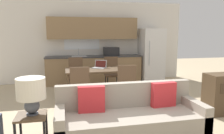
% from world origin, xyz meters
% --- Properties ---
extents(wall_back, '(6.40, 0.07, 2.70)m').
position_xyz_m(wall_back, '(-0.00, 4.63, 1.35)').
color(wall_back, silver).
rests_on(wall_back, ground_plane).
extents(kitchen_counter, '(3.14, 0.65, 2.15)m').
position_xyz_m(kitchen_counter, '(0.01, 4.33, 0.84)').
color(kitchen_counter, '#8E704C').
rests_on(kitchen_counter, ground_plane).
extents(refrigerator, '(0.74, 0.78, 1.79)m').
position_xyz_m(refrigerator, '(1.99, 4.21, 0.90)').
color(refrigerator, white).
rests_on(refrigerator, ground_plane).
extents(dining_table, '(1.62, 0.82, 0.76)m').
position_xyz_m(dining_table, '(-0.14, 2.47, 0.69)').
color(dining_table, brown).
rests_on(dining_table, ground_plane).
extents(couch, '(2.21, 0.80, 0.86)m').
position_xyz_m(couch, '(-0.01, 0.21, 0.35)').
color(couch, '#3D2D1E').
rests_on(couch, ground_plane).
extents(side_table, '(0.41, 0.41, 0.52)m').
position_xyz_m(side_table, '(-1.44, 0.20, 0.35)').
color(side_table, brown).
rests_on(side_table, ground_plane).
extents(table_lamp, '(0.39, 0.39, 0.52)m').
position_xyz_m(table_lamp, '(-1.42, 0.22, 0.85)').
color(table_lamp, '#4C515B').
rests_on(table_lamp, side_table).
extents(dining_chair_near_right, '(0.48, 0.48, 0.96)m').
position_xyz_m(dining_chair_near_right, '(0.37, 1.73, 0.52)').
color(dining_chair_near_right, brown).
rests_on(dining_chair_near_right, ground_plane).
extents(dining_chair_far_left, '(0.43, 0.43, 0.96)m').
position_xyz_m(dining_chair_far_left, '(-0.65, 3.28, 0.52)').
color(dining_chair_far_left, brown).
rests_on(dining_chair_far_left, ground_plane).
extents(dining_chair_near_left, '(0.44, 0.44, 0.96)m').
position_xyz_m(dining_chair_near_left, '(-0.66, 1.68, 0.52)').
color(dining_chair_near_left, brown).
rests_on(dining_chair_near_left, ground_plane).
extents(dining_chair_far_right, '(0.43, 0.43, 0.96)m').
position_xyz_m(dining_chair_far_right, '(0.38, 3.27, 0.52)').
color(dining_chair_far_right, brown).
rests_on(dining_chair_far_right, ground_plane).
extents(laptop, '(0.41, 0.39, 0.20)m').
position_xyz_m(laptop, '(-0.08, 2.63, 0.80)').
color(laptop, '#B7BABC').
rests_on(laptop, dining_table).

